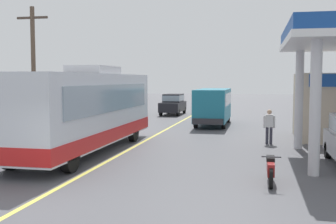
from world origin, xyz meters
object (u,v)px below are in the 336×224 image
coach_bus_main (86,112)px  minibus_opposing_lane (213,103)px  motorcycle_parked_forecourt (270,169)px  pedestrian_near_pump (269,125)px  car_trailing_behind_bus (173,103)px

coach_bus_main → minibus_opposing_lane: (4.21, 11.61, -0.25)m
motorcycle_parked_forecourt → pedestrian_near_pump: pedestrian_near_pump is taller
minibus_opposing_lane → motorcycle_parked_forecourt: 15.95m
coach_bus_main → pedestrian_near_pump: (7.71, 3.83, -0.79)m
minibus_opposing_lane → pedestrian_near_pump: (3.51, -7.78, -0.54)m
coach_bus_main → motorcycle_parked_forecourt: 8.63m
car_trailing_behind_bus → motorcycle_parked_forecourt: bearing=-71.7°
car_trailing_behind_bus → coach_bus_main: bearing=-89.6°
coach_bus_main → pedestrian_near_pump: size_ratio=6.65×
coach_bus_main → minibus_opposing_lane: 12.35m
pedestrian_near_pump → car_trailing_behind_bus: (-7.86, 15.58, 0.08)m
motorcycle_parked_forecourt → car_trailing_behind_bus: car_trailing_behind_bus is taller
minibus_opposing_lane → motorcycle_parked_forecourt: bearing=-77.8°
pedestrian_near_pump → car_trailing_behind_bus: 17.45m
pedestrian_near_pump → motorcycle_parked_forecourt: bearing=-91.1°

